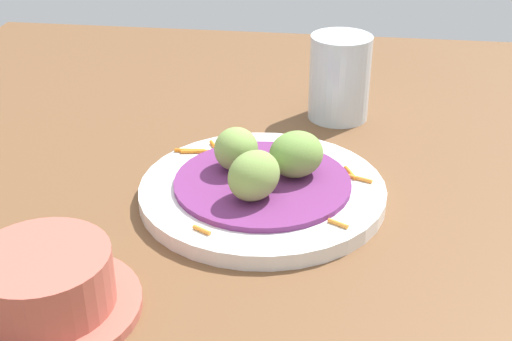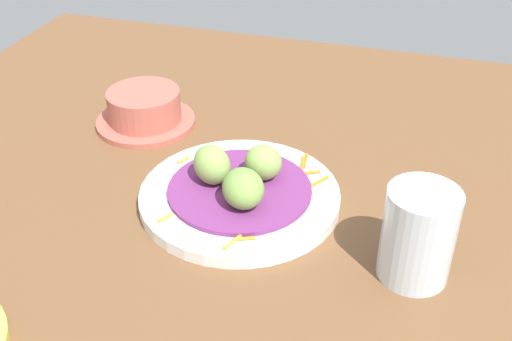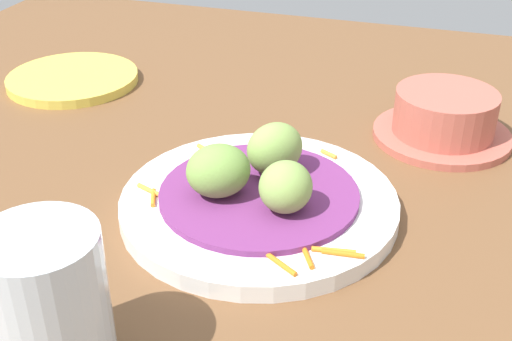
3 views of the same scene
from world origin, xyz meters
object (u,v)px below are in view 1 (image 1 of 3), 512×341
(main_plate, at_px, (262,192))
(water_glass, at_px, (340,78))
(guac_scoop_left, at_px, (297,154))
(guac_scoop_right, at_px, (254,176))
(guac_scoop_center, at_px, (236,149))
(terracotta_bowl, at_px, (45,286))

(main_plate, relative_size, water_glass, 2.34)
(main_plate, bearing_deg, guac_scoop_left, -155.41)
(guac_scoop_left, relative_size, guac_scoop_right, 1.04)
(guac_scoop_left, height_order, guac_scoop_right, guac_scoop_right)
(guac_scoop_right, relative_size, water_glass, 0.51)
(guac_scoop_left, relative_size, water_glass, 0.53)
(main_plate, distance_m, water_glass, 0.22)
(guac_scoop_center, distance_m, guac_scoop_right, 0.06)
(guac_scoop_right, distance_m, terracotta_bowl, 0.21)
(guac_scoop_right, bearing_deg, main_plate, -95.41)
(terracotta_bowl, height_order, water_glass, water_glass)
(terracotta_bowl, bearing_deg, water_glass, -117.38)
(main_plate, distance_m, guac_scoop_right, 0.05)
(guac_scoop_right, bearing_deg, guac_scoop_center, -65.41)
(guac_scoop_left, bearing_deg, terracotta_bowl, 49.86)
(terracotta_bowl, relative_size, water_glass, 1.39)
(guac_scoop_center, height_order, water_glass, water_glass)
(terracotta_bowl, distance_m, water_glass, 0.45)
(guac_scoop_right, xyz_separation_m, water_glass, (-0.07, -0.24, 0.01))
(guac_scoop_left, distance_m, water_glass, 0.20)
(guac_scoop_center, bearing_deg, guac_scoop_left, 174.59)
(main_plate, relative_size, guac_scoop_center, 5.30)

